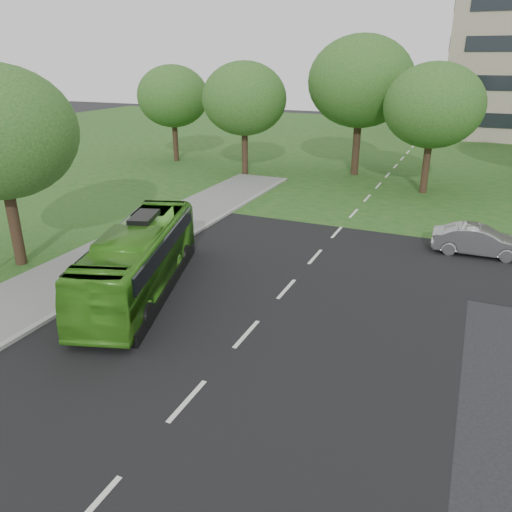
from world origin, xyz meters
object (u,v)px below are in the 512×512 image
(bus, at_px, (140,259))
(tree_park_c, at_px, (434,106))
(tree_park_f, at_px, (173,96))
(sedan, at_px, (479,241))
(tree_park_b, at_px, (361,82))
(tree_park_a, at_px, (244,99))

(bus, bearing_deg, tree_park_c, 49.67)
(tree_park_f, relative_size, sedan, 1.97)
(tree_park_f, bearing_deg, tree_park_c, -8.06)
(tree_park_f, xyz_separation_m, sedan, (26.61, -14.84, -5.10))
(tree_park_c, bearing_deg, tree_park_b, 145.83)
(tree_park_c, bearing_deg, bus, -112.22)
(sedan, bearing_deg, bus, 125.92)
(tree_park_f, distance_m, bus, 28.82)
(tree_park_b, bearing_deg, sedan, -57.93)
(tree_park_a, distance_m, tree_park_b, 9.21)
(tree_park_f, bearing_deg, bus, -60.75)
(tree_park_b, xyz_separation_m, bus, (-2.89, -25.66, -5.92))
(tree_park_f, bearing_deg, sedan, -29.14)
(tree_park_a, bearing_deg, tree_park_f, 161.40)
(sedan, bearing_deg, tree_park_f, 58.53)
(tree_park_c, height_order, tree_park_f, tree_park_c)
(tree_park_a, distance_m, sedan, 22.40)
(tree_park_b, xyz_separation_m, tree_park_f, (-16.80, -0.81, -1.49))
(tree_park_a, bearing_deg, sedan, -33.44)
(tree_park_f, height_order, sedan, tree_park_f)
(tree_park_a, bearing_deg, tree_park_c, -1.51)
(sedan, bearing_deg, tree_park_a, 54.23)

